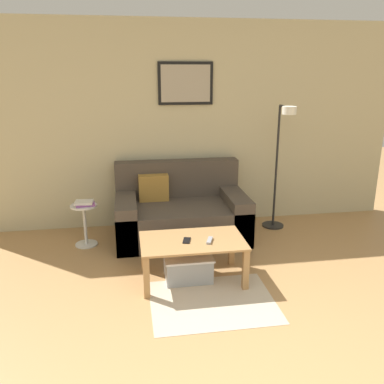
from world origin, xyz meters
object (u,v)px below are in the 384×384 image
at_px(storage_bin, 188,267).
at_px(cell_phone, 187,240).
at_px(couch, 180,213).
at_px(floor_lamp, 281,160).
at_px(book_stack, 85,203).
at_px(coffee_table, 192,247).
at_px(side_table, 85,221).
at_px(remote_control, 210,240).

relative_size(storage_bin, cell_phone, 3.33).
distance_m(couch, storage_bin, 1.10).
distance_m(floor_lamp, book_stack, 2.38).
relative_size(floor_lamp, book_stack, 6.78).
bearing_deg(coffee_table, cell_phone, -165.99).
distance_m(couch, book_stack, 1.13).
bearing_deg(side_table, couch, 5.51).
relative_size(storage_bin, book_stack, 2.02).
distance_m(remote_control, cell_phone, 0.22).
relative_size(coffee_table, remote_control, 6.57).
xyz_separation_m(book_stack, cell_phone, (1.02, -1.01, -0.09)).
height_order(floor_lamp, book_stack, floor_lamp).
relative_size(floor_lamp, cell_phone, 11.17).
bearing_deg(coffee_table, floor_lamp, 40.62).
bearing_deg(remote_control, floor_lamp, 65.82).
bearing_deg(storage_bin, floor_lamp, 39.20).
height_order(storage_bin, cell_phone, cell_phone).
xyz_separation_m(storage_bin, remote_control, (0.19, -0.08, 0.30)).
xyz_separation_m(coffee_table, remote_control, (0.15, -0.06, 0.08)).
bearing_deg(floor_lamp, book_stack, -177.76).
relative_size(side_table, book_stack, 2.12).
height_order(coffee_table, cell_phone, cell_phone).
height_order(coffee_table, storage_bin, coffee_table).
relative_size(couch, storage_bin, 3.31).
bearing_deg(book_stack, side_table, 161.44).
distance_m(couch, floor_lamp, 1.38).
height_order(couch, side_table, couch).
bearing_deg(side_table, cell_phone, -44.36).
xyz_separation_m(side_table, cell_phone, (1.03, -1.01, 0.13)).
bearing_deg(book_stack, cell_phone, -44.64).
bearing_deg(couch, cell_phone, -94.39).
relative_size(couch, remote_control, 10.29).
bearing_deg(book_stack, floor_lamp, 2.24).
bearing_deg(remote_control, couch, 116.09).
distance_m(coffee_table, side_table, 1.48).
bearing_deg(side_table, floor_lamp, 2.10).
bearing_deg(cell_phone, side_table, 149.72).
distance_m(couch, coffee_table, 1.11).
xyz_separation_m(couch, storage_bin, (-0.07, -1.08, -0.16)).
xyz_separation_m(couch, side_table, (-1.12, -0.11, 0.00)).
distance_m(floor_lamp, cell_phone, 1.79).
bearing_deg(storage_bin, couch, 86.39).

